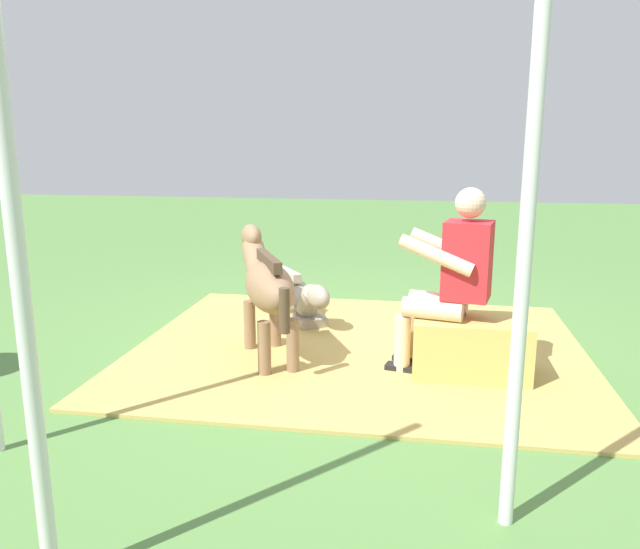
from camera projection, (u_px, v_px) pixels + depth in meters
name	position (u px, v px, depth m)	size (l,w,h in m)	color
ground_plane	(349.00, 345.00, 4.85)	(24.00, 24.00, 0.00)	#568442
hay_patch	(359.00, 348.00, 4.74)	(3.42, 2.84, 0.02)	tan
hay_bale	(470.00, 348.00, 4.16)	(0.77, 0.46, 0.41)	tan
person_seated	(450.00, 276.00, 4.10)	(0.71, 0.51, 1.29)	beige
pony_standing	(267.00, 285.00, 4.45)	(0.77, 1.25, 0.93)	#8C6B4C
pony_lying	(289.00, 295.00, 5.65)	(0.98, 1.25, 0.42)	gray
tent_pole_left	(526.00, 240.00, 2.34)	(0.06, 0.06, 2.43)	silver
tent_pole_mid	(17.00, 259.00, 1.98)	(0.06, 0.06, 2.43)	silver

